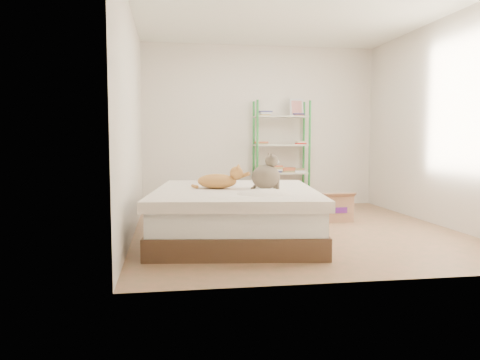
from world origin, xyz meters
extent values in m
cube|color=#AD7457|center=(0.00, 0.00, 0.00)|extent=(3.80, 4.20, 0.01)
cube|color=white|center=(0.00, 0.00, 2.60)|extent=(3.80, 4.20, 0.01)
cube|color=beige|center=(0.00, 2.10, 1.30)|extent=(3.80, 0.01, 2.60)
cube|color=beige|center=(0.00, -2.10, 1.30)|extent=(3.80, 0.01, 2.60)
cube|color=beige|center=(-1.90, 0.00, 1.30)|extent=(0.01, 4.20, 2.60)
cube|color=beige|center=(1.90, 0.00, 1.30)|extent=(0.01, 4.20, 2.60)
cube|color=#493025|center=(-0.77, -0.38, 0.11)|extent=(1.96, 2.32, 0.21)
cube|color=white|center=(-0.77, -0.38, 0.33)|extent=(1.90, 2.25, 0.23)
cube|color=#FDE7CA|center=(-0.77, -0.38, 0.50)|extent=(1.99, 2.37, 0.11)
cylinder|color=#2D8B39|center=(-0.12, 1.72, 0.85)|extent=(0.04, 0.04, 1.70)
cylinder|color=#2D8B39|center=(-0.12, 2.04, 0.85)|extent=(0.04, 0.04, 1.70)
cylinder|color=#2D8B39|center=(0.72, 1.72, 0.85)|extent=(0.04, 0.04, 1.70)
cylinder|color=#2D8B39|center=(0.72, 2.04, 0.85)|extent=(0.04, 0.04, 1.70)
cube|color=beige|center=(0.30, 1.88, 0.10)|extent=(0.86, 0.34, 0.02)
cube|color=beige|center=(0.30, 1.88, 0.55)|extent=(0.86, 0.34, 0.02)
cube|color=beige|center=(0.30, 1.88, 1.00)|extent=(0.86, 0.34, 0.02)
cube|color=beige|center=(0.30, 1.88, 1.45)|extent=(0.86, 0.34, 0.02)
cube|color=#AF1C14|center=(0.00, 1.88, 0.16)|extent=(0.20, 0.16, 0.09)
cube|color=#AF1C14|center=(0.30, 1.88, 0.16)|extent=(0.20, 0.16, 0.09)
cube|color=#AF1C14|center=(0.60, 1.88, 0.16)|extent=(0.20, 0.16, 0.09)
cube|color=#AF1C14|center=(0.00, 1.88, 0.61)|extent=(0.20, 0.16, 0.09)
cube|color=#AF1C14|center=(0.20, 1.88, 0.61)|extent=(0.20, 0.16, 0.09)
cube|color=#AF1C14|center=(0.40, 1.88, 0.61)|extent=(0.20, 0.16, 0.09)
cube|color=#AF1C14|center=(0.60, 1.88, 0.61)|extent=(0.20, 0.16, 0.09)
cube|color=#AF1C14|center=(0.00, 1.88, 1.06)|extent=(0.20, 0.16, 0.09)
cube|color=#AF1C14|center=(0.60, 1.88, 1.06)|extent=(0.20, 0.16, 0.09)
cube|color=#AF1C14|center=(0.00, 1.88, 1.51)|extent=(0.20, 0.16, 0.09)
cube|color=#AF1C14|center=(0.60, 1.88, 1.51)|extent=(0.20, 0.16, 0.09)
cube|color=silver|center=(0.56, 1.93, 1.60)|extent=(0.22, 0.07, 0.28)
cube|color=red|center=(0.56, 1.92, 1.60)|extent=(0.17, 0.04, 0.22)
cube|color=#9F7356|center=(0.66, 0.55, 0.17)|extent=(0.52, 0.42, 0.35)
cube|color=#53197B|center=(0.65, 0.34, 0.17)|extent=(0.30, 0.03, 0.08)
cube|color=#9F7356|center=(0.66, 0.35, 0.35)|extent=(0.50, 0.18, 0.11)
cube|color=silver|center=(-1.16, 1.85, 0.19)|extent=(0.40, 0.37, 0.38)
cube|color=silver|center=(-1.16, 1.85, 0.39)|extent=(0.44, 0.41, 0.03)
camera|label=1|loc=(-1.50, -5.43, 1.09)|focal=35.00mm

